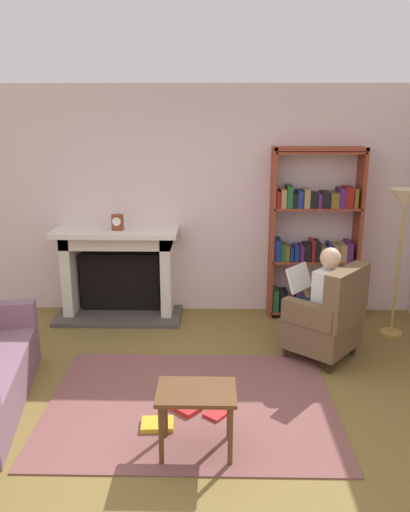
{
  "coord_description": "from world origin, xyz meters",
  "views": [
    {
      "loc": [
        0.19,
        -3.5,
        2.36
      ],
      "look_at": [
        0.1,
        1.2,
        1.05
      ],
      "focal_mm": 35.75,
      "sensor_mm": 36.0,
      "label": 1
    }
  ],
  "objects_px": {
    "armchair_reading": "(328,318)",
    "side_table": "(196,400)",
    "seated_reader": "(318,297)",
    "bookshelf": "(314,240)",
    "mantel_clock": "(118,222)",
    "fireplace": "(119,269)",
    "floor_lamp": "(404,213)"
  },
  "relations": [
    {
      "from": "armchair_reading",
      "to": "side_table",
      "type": "xyz_separation_m",
      "value": [
        -1.24,
        -1.49,
        -0.01
      ]
    },
    {
      "from": "fireplace",
      "to": "mantel_clock",
      "type": "height_order",
      "value": "mantel_clock"
    },
    {
      "from": "armchair_reading",
      "to": "seated_reader",
      "type": "relative_size",
      "value": 0.85
    },
    {
      "from": "fireplace",
      "to": "floor_lamp",
      "type": "relative_size",
      "value": 0.91
    },
    {
      "from": "side_table",
      "to": "armchair_reading",
      "type": "bearing_deg",
      "value": 50.26
    },
    {
      "from": "fireplace",
      "to": "bookshelf",
      "type": "relative_size",
      "value": 0.73
    },
    {
      "from": "mantel_clock",
      "to": "bookshelf",
      "type": "xyz_separation_m",
      "value": [
        2.28,
        0.14,
        -0.23
      ]
    },
    {
      "from": "bookshelf",
      "to": "armchair_reading",
      "type": "bearing_deg",
      "value": -92.17
    },
    {
      "from": "fireplace",
      "to": "bookshelf",
      "type": "distance_m",
      "value": 2.34
    },
    {
      "from": "armchair_reading",
      "to": "mantel_clock",
      "type": "bearing_deg",
      "value": -74.62
    },
    {
      "from": "fireplace",
      "to": "armchair_reading",
      "type": "bearing_deg",
      "value": -26.32
    },
    {
      "from": "fireplace",
      "to": "bookshelf",
      "type": "bearing_deg",
      "value": 0.86
    },
    {
      "from": "armchair_reading",
      "to": "side_table",
      "type": "relative_size",
      "value": 1.73
    },
    {
      "from": "mantel_clock",
      "to": "bookshelf",
      "type": "relative_size",
      "value": 0.09
    },
    {
      "from": "seated_reader",
      "to": "side_table",
      "type": "bearing_deg",
      "value": 3.6
    },
    {
      "from": "armchair_reading",
      "to": "side_table",
      "type": "height_order",
      "value": "armchair_reading"
    },
    {
      "from": "seated_reader",
      "to": "side_table",
      "type": "distance_m",
      "value": 1.96
    },
    {
      "from": "mantel_clock",
      "to": "seated_reader",
      "type": "height_order",
      "value": "mantel_clock"
    },
    {
      "from": "seated_reader",
      "to": "side_table",
      "type": "xyz_separation_m",
      "value": [
        -1.15,
        -1.57,
        -0.21
      ]
    },
    {
      "from": "mantel_clock",
      "to": "floor_lamp",
      "type": "relative_size",
      "value": 0.11
    },
    {
      "from": "floor_lamp",
      "to": "side_table",
      "type": "bearing_deg",
      "value": -135.09
    },
    {
      "from": "fireplace",
      "to": "side_table",
      "type": "distance_m",
      "value": 2.81
    },
    {
      "from": "fireplace",
      "to": "armchair_reading",
      "type": "relative_size",
      "value": 1.52
    },
    {
      "from": "armchair_reading",
      "to": "seated_reader",
      "type": "height_order",
      "value": "seated_reader"
    },
    {
      "from": "bookshelf",
      "to": "seated_reader",
      "type": "relative_size",
      "value": 1.76
    },
    {
      "from": "fireplace",
      "to": "mantel_clock",
      "type": "xyz_separation_m",
      "value": [
        0.03,
        -0.1,
        0.6
      ]
    },
    {
      "from": "fireplace",
      "to": "seated_reader",
      "type": "relative_size",
      "value": 1.29
    },
    {
      "from": "seated_reader",
      "to": "bookshelf",
      "type": "bearing_deg",
      "value": -147.2
    },
    {
      "from": "bookshelf",
      "to": "seated_reader",
      "type": "height_order",
      "value": "bookshelf"
    },
    {
      "from": "seated_reader",
      "to": "floor_lamp",
      "type": "relative_size",
      "value": 0.7
    },
    {
      "from": "seated_reader",
      "to": "side_table",
      "type": "relative_size",
      "value": 2.04
    },
    {
      "from": "bookshelf",
      "to": "mantel_clock",
      "type": "bearing_deg",
      "value": -176.58
    }
  ]
}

